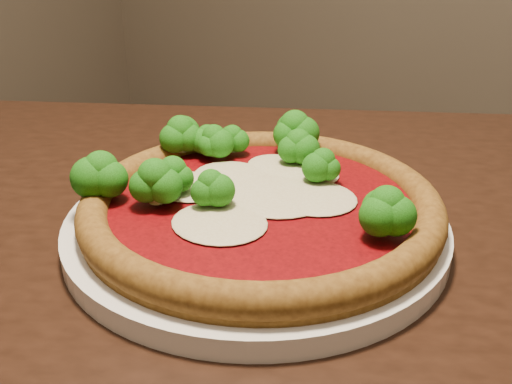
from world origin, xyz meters
The scene contains 3 objects.
dining_table centered at (-0.12, 0.06, 0.65)m, with size 1.52×1.25×0.75m.
plate centered at (-0.09, 0.09, 0.76)m, with size 0.32×0.32×0.02m, color silver.
pizza centered at (-0.09, 0.09, 0.78)m, with size 0.30×0.30×0.06m.
Camera 1 is at (0.13, -0.29, 1.00)m, focal length 40.00 mm.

